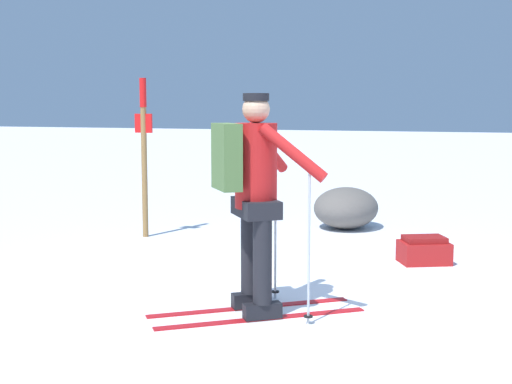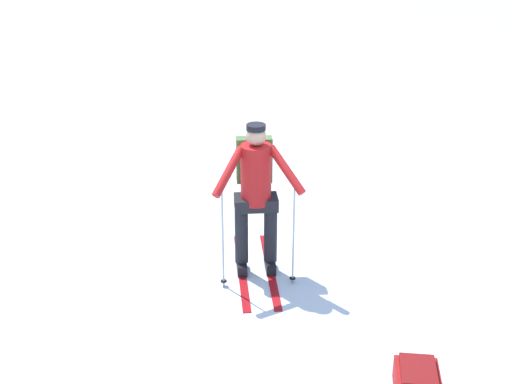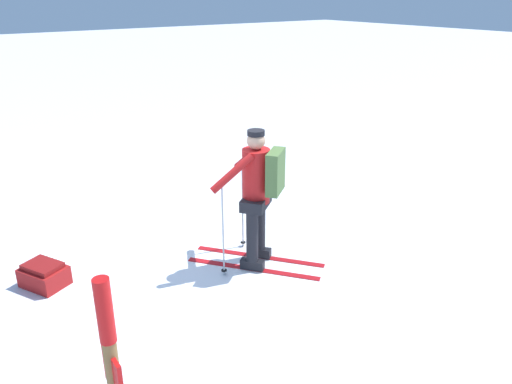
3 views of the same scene
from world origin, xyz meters
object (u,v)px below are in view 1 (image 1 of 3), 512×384
at_px(skier, 253,188).
at_px(rock_boulder, 346,208).
at_px(dropped_backpack, 424,251).
at_px(trail_marker, 144,144).

distance_m(skier, rock_boulder, 4.30).
relative_size(skier, rock_boulder, 1.73).
bearing_deg(dropped_backpack, rock_boulder, -145.86).
xyz_separation_m(dropped_backpack, rock_boulder, (-1.86, -1.26, 0.14)).
bearing_deg(rock_boulder, dropped_backpack, 34.14).
bearing_deg(rock_boulder, trail_marker, -56.86).
height_order(skier, dropped_backpack, skier).
distance_m(skier, dropped_backpack, 2.75).
bearing_deg(dropped_backpack, trail_marker, -96.01).
height_order(dropped_backpack, rock_boulder, rock_boulder).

